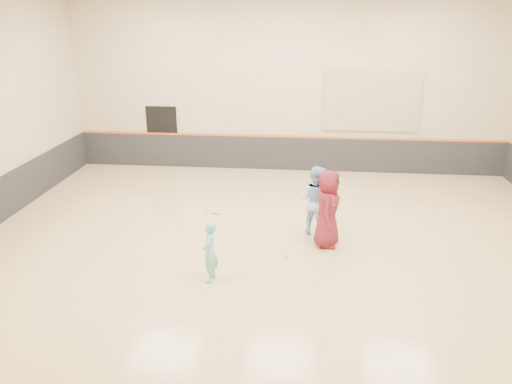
# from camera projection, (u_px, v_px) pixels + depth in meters

# --- Properties ---
(room) EXTENTS (15.04, 12.04, 6.22)m
(room) POSITION_uv_depth(u_px,v_px,m) (277.00, 211.00, 12.05)
(room) COLOR tan
(room) RESTS_ON ground
(wainscot_back) EXTENTS (14.90, 0.04, 1.20)m
(wainscot_back) POSITION_uv_depth(u_px,v_px,m) (287.00, 154.00, 17.71)
(wainscot_back) COLOR #232326
(wainscot_back) RESTS_ON floor
(accent_stripe) EXTENTS (14.90, 0.03, 0.06)m
(accent_stripe) POSITION_uv_depth(u_px,v_px,m) (287.00, 137.00, 17.49)
(accent_stripe) COLOR #D85914
(accent_stripe) RESTS_ON wall_back
(acoustic_panel) EXTENTS (3.20, 0.08, 2.00)m
(acoustic_panel) POSITION_uv_depth(u_px,v_px,m) (371.00, 101.00, 16.78)
(acoustic_panel) COLOR tan
(acoustic_panel) RESTS_ON wall_back
(doorway) EXTENTS (1.10, 0.05, 2.20)m
(doorway) POSITION_uv_depth(u_px,v_px,m) (163.00, 137.00, 17.96)
(doorway) COLOR black
(doorway) RESTS_ON floor
(girl) EXTENTS (0.35, 0.51, 1.37)m
(girl) POSITION_uv_depth(u_px,v_px,m) (210.00, 251.00, 10.35)
(girl) COLOR #6DBDBC
(girl) RESTS_ON floor
(instructor) EXTENTS (1.07, 0.97, 1.80)m
(instructor) POSITION_uv_depth(u_px,v_px,m) (315.00, 200.00, 12.53)
(instructor) COLOR #99C3ED
(instructor) RESTS_ON floor
(young_man) EXTENTS (0.73, 1.01, 1.91)m
(young_man) POSITION_uv_depth(u_px,v_px,m) (328.00, 209.00, 11.85)
(young_man) COLOR maroon
(young_man) RESTS_ON floor
(held_racket) EXTENTS (0.49, 0.49, 0.48)m
(held_racket) POSITION_uv_depth(u_px,v_px,m) (322.00, 215.00, 12.19)
(held_racket) COLOR #ACD32E
(held_racket) RESTS_ON instructor
(spare_racket) EXTENTS (0.66, 0.66, 0.06)m
(spare_racket) POSITION_uv_depth(u_px,v_px,m) (209.00, 211.00, 14.15)
(spare_racket) COLOR #BDE732
(spare_racket) RESTS_ON floor
(ball_under_racket) EXTENTS (0.07, 0.07, 0.07)m
(ball_under_racket) POSITION_uv_depth(u_px,v_px,m) (286.00, 255.00, 11.59)
(ball_under_racket) COLOR gold
(ball_under_racket) RESTS_ON floor
(ball_in_hand) EXTENTS (0.07, 0.07, 0.07)m
(ball_in_hand) POSITION_uv_depth(u_px,v_px,m) (334.00, 204.00, 11.57)
(ball_in_hand) COLOR #CCED37
(ball_in_hand) RESTS_ON young_man
(ball_beside_spare) EXTENTS (0.07, 0.07, 0.07)m
(ball_beside_spare) POSITION_uv_depth(u_px,v_px,m) (307.00, 210.00, 14.22)
(ball_beside_spare) COLOR #C7D631
(ball_beside_spare) RESTS_ON floor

